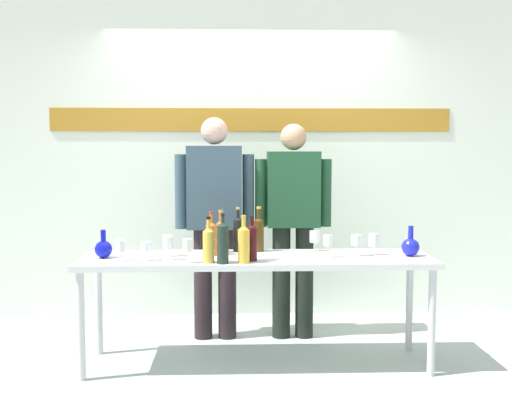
{
  "coord_description": "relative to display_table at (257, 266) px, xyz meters",
  "views": [
    {
      "loc": [
        -0.14,
        -3.96,
        1.46
      ],
      "look_at": [
        0.0,
        0.15,
        1.12
      ],
      "focal_mm": 41.7,
      "sensor_mm": 36.0,
      "label": 1
    }
  ],
  "objects": [
    {
      "name": "wine_bottle_5",
      "position": [
        -0.31,
        0.07,
        0.19
      ],
      "size": [
        0.07,
        0.07,
        0.3
      ],
      "color": "#C96523",
      "rests_on": "display_table"
    },
    {
      "name": "wine_glass_right_2",
      "position": [
        0.47,
        -0.05,
        0.17
      ],
      "size": [
        0.06,
        0.06,
        0.15
      ],
      "color": "white",
      "rests_on": "display_table"
    },
    {
      "name": "display_table",
      "position": [
        0.0,
        0.0,
        0.0
      ],
      "size": [
        2.36,
        0.59,
        0.74
      ],
      "color": "silver",
      "rests_on": "ground"
    },
    {
      "name": "wine_glass_left_4",
      "position": [
        -0.59,
        -0.1,
        0.17
      ],
      "size": [
        0.06,
        0.06,
        0.15
      ],
      "color": "white",
      "rests_on": "display_table"
    },
    {
      "name": "decanter_blue_right",
      "position": [
        1.04,
        -0.01,
        0.13
      ],
      "size": [
        0.12,
        0.12,
        0.21
      ],
      "color": "#1B21C0",
      "rests_on": "display_table"
    },
    {
      "name": "wine_glass_left_0",
      "position": [
        -0.45,
        -0.21,
        0.17
      ],
      "size": [
        0.06,
        0.06,
        0.16
      ],
      "color": "white",
      "rests_on": "display_table"
    },
    {
      "name": "wine_bottle_3",
      "position": [
        -0.31,
        -0.2,
        0.18
      ],
      "size": [
        0.07,
        0.07,
        0.3
      ],
      "color": "gold",
      "rests_on": "display_table"
    },
    {
      "name": "wine_glass_left_2",
      "position": [
        -0.6,
        0.03,
        0.16
      ],
      "size": [
        0.06,
        0.06,
        0.15
      ],
      "color": "white",
      "rests_on": "display_table"
    },
    {
      "name": "presenter_right",
      "position": [
        0.3,
        0.59,
        0.26
      ],
      "size": [
        0.59,
        0.22,
        1.66
      ],
      "color": "black",
      "rests_on": "ground"
    },
    {
      "name": "wine_bottle_6",
      "position": [
        -0.25,
        0.18,
        0.19
      ],
      "size": [
        0.07,
        0.07,
        0.3
      ],
      "color": "#CC6323",
      "rests_on": "display_table"
    },
    {
      "name": "back_wall",
      "position": [
        0.0,
        1.31,
        0.82
      ],
      "size": [
        4.97,
        0.11,
        3.0
      ],
      "color": "white",
      "rests_on": "ground"
    },
    {
      "name": "wine_glass_left_5",
      "position": [
        -0.87,
        -0.21,
        0.17
      ],
      "size": [
        0.06,
        0.06,
        0.15
      ],
      "color": "white",
      "rests_on": "display_table"
    },
    {
      "name": "wine_glass_right_0",
      "position": [
        0.8,
        0.04,
        0.16
      ],
      "size": [
        0.06,
        0.06,
        0.15
      ],
      "color": "white",
      "rests_on": "display_table"
    },
    {
      "name": "wine_glass_left_3",
      "position": [
        -0.72,
        -0.12,
        0.15
      ],
      "size": [
        0.07,
        0.07,
        0.12
      ],
      "color": "white",
      "rests_on": "display_table"
    },
    {
      "name": "wine_bottle_0",
      "position": [
        -0.13,
        0.23,
        0.19
      ],
      "size": [
        0.07,
        0.07,
        0.31
      ],
      "color": "black",
      "rests_on": "display_table"
    },
    {
      "name": "wine_bottle_2",
      "position": [
        0.02,
        0.21,
        0.19
      ],
      "size": [
        0.07,
        0.07,
        0.32
      ],
      "color": "#432E0E",
      "rests_on": "display_table"
    },
    {
      "name": "wine_bottle_7",
      "position": [
        -0.22,
        -0.23,
        0.2
      ],
      "size": [
        0.07,
        0.07,
        0.32
      ],
      "color": "#1D2E24",
      "rests_on": "display_table"
    },
    {
      "name": "wine_bottle_4",
      "position": [
        -0.09,
        -0.22,
        0.19
      ],
      "size": [
        0.07,
        0.07,
        0.31
      ],
      "color": "gold",
      "rests_on": "display_table"
    },
    {
      "name": "ground_plane",
      "position": [
        0.0,
        0.0,
        -0.68
      ],
      "size": [
        10.0,
        10.0,
        0.0
      ],
      "primitive_type": "plane",
      "color": "#ADBAB4"
    },
    {
      "name": "wine_glass_left_1",
      "position": [
        -0.89,
        -0.11,
        0.16
      ],
      "size": [
        0.06,
        0.06,
        0.14
      ],
      "color": "white",
      "rests_on": "display_table"
    },
    {
      "name": "wine_glass_right_1",
      "position": [
        0.42,
        0.22,
        0.16
      ],
      "size": [
        0.07,
        0.07,
        0.14
      ],
      "color": "white",
      "rests_on": "display_table"
    },
    {
      "name": "presenter_left",
      "position": [
        -0.3,
        0.59,
        0.3
      ],
      "size": [
        0.61,
        0.22,
        1.71
      ],
      "color": "black",
      "rests_on": "ground"
    },
    {
      "name": "decanter_blue_left",
      "position": [
        -1.02,
        -0.01,
        0.12
      ],
      "size": [
        0.12,
        0.12,
        0.19
      ],
      "color": "#0E16B4",
      "rests_on": "display_table"
    },
    {
      "name": "wine_glass_right_3",
      "position": [
        0.67,
        0.0,
        0.17
      ],
      "size": [
        0.07,
        0.07,
        0.15
      ],
      "color": "white",
      "rests_on": "display_table"
    },
    {
      "name": "wine_bottle_1",
      "position": [
        -0.04,
        -0.15,
        0.19
      ],
      "size": [
        0.07,
        0.07,
        0.29
      ],
      "color": "#370D10",
      "rests_on": "display_table"
    }
  ]
}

